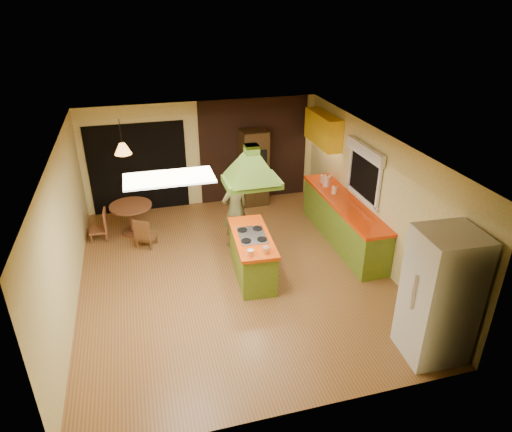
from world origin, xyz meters
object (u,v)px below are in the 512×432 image
object	(u,v)px
kitchen_island	(252,255)
wall_oven	(254,167)
dining_table	(132,213)
man	(235,210)
refrigerator	(440,296)
canister_large	(327,181)

from	to	relation	value
kitchen_island	wall_oven	xyz separation A→B (m)	(0.85, 3.08, 0.50)
kitchen_island	wall_oven	bearing A→B (deg)	78.34
kitchen_island	dining_table	world-z (taller)	kitchen_island
man	refrigerator	bearing A→B (deg)	98.79
man	canister_large	size ratio (longest dim) A/B	6.54
wall_oven	canister_large	xyz separation A→B (m)	(1.23, -1.53, 0.13)
wall_oven	canister_large	world-z (taller)	wall_oven
man	dining_table	xyz separation A→B (m)	(-2.03, 1.07, -0.33)
kitchen_island	man	distance (m)	1.22
kitchen_island	canister_large	bearing A→B (deg)	40.41
canister_large	refrigerator	bearing A→B (deg)	-91.33
kitchen_island	man	size ratio (longest dim) A/B	1.04
canister_large	dining_table	bearing A→B (deg)	170.62
dining_table	kitchen_island	bearing A→B (deg)	-47.06
canister_large	wall_oven	bearing A→B (deg)	128.71
man	canister_large	xyz separation A→B (m)	(2.13, 0.38, 0.25)
man	wall_oven	distance (m)	2.12
canister_large	kitchen_island	bearing A→B (deg)	-143.36
kitchen_island	canister_large	distance (m)	2.66
man	dining_table	distance (m)	2.31
refrigerator	canister_large	size ratio (longest dim) A/B	8.12
refrigerator	canister_large	xyz separation A→B (m)	(0.10, 4.15, 0.05)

